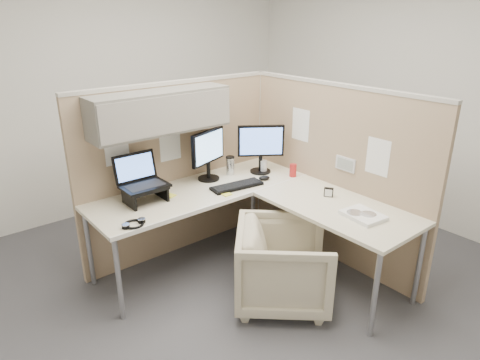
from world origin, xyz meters
TOP-DOWN VIEW (x-y plane):
  - ground at (0.00, 0.00)m, footprint 4.50×4.50m
  - partition_back at (-0.22, 0.83)m, footprint 2.00×0.36m
  - partition_right at (0.90, -0.07)m, footprint 0.07×2.03m
  - desk at (0.12, 0.13)m, footprint 2.00×1.98m
  - office_chair at (0.05, -0.35)m, footprint 0.96×0.97m
  - monitor_left at (0.08, 0.69)m, footprint 0.43×0.20m
  - monitor_right at (0.58, 0.53)m, footprint 0.38×0.28m
  - laptop_station at (-0.61, 0.63)m, footprint 0.36×0.31m
  - keyboard at (0.16, 0.37)m, footprint 0.49×0.22m
  - mouse at (0.47, 0.35)m, footprint 0.13×0.11m
  - travel_mug at (0.32, 0.67)m, footprint 0.08×0.08m
  - soda_can_green at (0.74, 0.25)m, footprint 0.07×0.07m
  - soda_can_silver at (0.61, 0.51)m, footprint 0.07×0.07m
  - sticky_note_c at (-0.40, 0.57)m, footprint 0.10×0.10m
  - sticky_note_b at (-0.01, 0.30)m, footprint 0.08×0.08m
  - headphones at (-0.88, 0.27)m, footprint 0.19×0.16m
  - paper_stack at (0.53, -0.70)m, footprint 0.26×0.32m
  - desk_clock at (0.63, -0.28)m, footprint 0.07×0.08m

SIDE VIEW (x-z plane):
  - ground at x=0.00m, z-range 0.00..0.00m
  - office_chair at x=0.05m, z-range 0.00..0.73m
  - desk at x=0.12m, z-range 0.32..1.05m
  - sticky_note_c at x=-0.40m, z-range 0.73..0.74m
  - sticky_note_b at x=-0.01m, z-range 0.73..0.74m
  - keyboard at x=0.16m, z-range 0.73..0.75m
  - headphones at x=-0.88m, z-range 0.73..0.76m
  - paper_stack at x=0.53m, z-range 0.73..0.76m
  - mouse at x=0.47m, z-range 0.73..0.77m
  - desk_clock at x=0.63m, z-range 0.73..0.81m
  - soda_can_green at x=0.74m, z-range 0.73..0.85m
  - soda_can_silver at x=0.61m, z-range 0.73..0.85m
  - partition_right at x=0.90m, z-range 0.00..1.63m
  - travel_mug at x=0.32m, z-range 0.73..0.91m
  - laptop_station at x=-0.61m, z-range 0.69..1.07m
  - monitor_left at x=0.08m, z-range 0.77..1.24m
  - monitor_right at x=0.58m, z-range 0.77..1.24m
  - partition_back at x=-0.22m, z-range 0.28..1.91m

